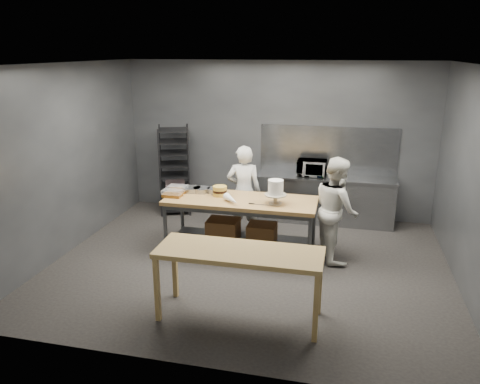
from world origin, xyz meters
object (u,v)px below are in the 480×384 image
object	(u,v)px
speed_rack	(175,171)
frosted_cake_stand	(276,189)
chef_right	(336,209)
work_table	(240,220)
near_counter	(239,257)
microwave	(312,168)
chef_behind	(244,192)
layer_cake	(220,191)

from	to	relation	value
speed_rack	frosted_cake_stand	distance (m)	2.97
chef_right	frosted_cake_stand	bearing A→B (deg)	84.32
speed_rack	frosted_cake_stand	xyz separation A→B (m)	(2.33, -1.81, 0.30)
work_table	speed_rack	bearing A→B (deg)	135.87
work_table	near_counter	distance (m)	1.94
work_table	microwave	xyz separation A→B (m)	(0.97, 1.78, 0.48)
chef_behind	chef_right	size ratio (longest dim) A/B	0.99
work_table	frosted_cake_stand	world-z (taller)	frosted_cake_stand
microwave	near_counter	bearing A→B (deg)	-98.48
chef_behind	microwave	bearing A→B (deg)	-145.22
chef_behind	chef_right	world-z (taller)	chef_right
speed_rack	work_table	bearing A→B (deg)	-44.13
chef_behind	microwave	world-z (taller)	chef_behind
near_counter	microwave	bearing A→B (deg)	81.52
microwave	frosted_cake_stand	size ratio (longest dim) A/B	1.42
layer_cake	microwave	bearing A→B (deg)	51.51
near_counter	frosted_cake_stand	size ratio (longest dim) A/B	5.25
chef_right	frosted_cake_stand	world-z (taller)	chef_right
near_counter	frosted_cake_stand	distance (m)	1.79
speed_rack	chef_behind	world-z (taller)	speed_rack
near_counter	speed_rack	bearing A→B (deg)	121.36
chef_right	layer_cake	size ratio (longest dim) A/B	7.19
chef_behind	layer_cake	xyz separation A→B (m)	(-0.25, -0.64, 0.18)
work_table	chef_right	world-z (taller)	chef_right
work_table	layer_cake	distance (m)	0.57
speed_rack	microwave	distance (m)	2.73
work_table	near_counter	xyz separation A→B (m)	(0.43, -1.87, 0.24)
work_table	chef_behind	xyz separation A→B (m)	(-0.11, 0.73, 0.24)
work_table	layer_cake	size ratio (longest dim) A/B	10.49
work_table	layer_cake	bearing A→B (deg)	164.67
near_counter	layer_cake	bearing A→B (deg)	111.79
chef_behind	frosted_cake_stand	distance (m)	1.15
near_counter	chef_right	bearing A→B (deg)	62.07
microwave	chef_behind	bearing A→B (deg)	-136.02
near_counter	speed_rack	xyz separation A→B (m)	(-2.18, 3.57, 0.04)
near_counter	speed_rack	size ratio (longest dim) A/B	1.14
near_counter	chef_behind	xyz separation A→B (m)	(-0.53, 2.61, 0.00)
speed_rack	chef_behind	xyz separation A→B (m)	(1.64, -0.96, -0.04)
work_table	microwave	distance (m)	2.08
near_counter	microwave	xyz separation A→B (m)	(0.54, 3.65, 0.24)
microwave	speed_rack	bearing A→B (deg)	-178.32
near_counter	layer_cake	xyz separation A→B (m)	(-0.79, 1.97, 0.19)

